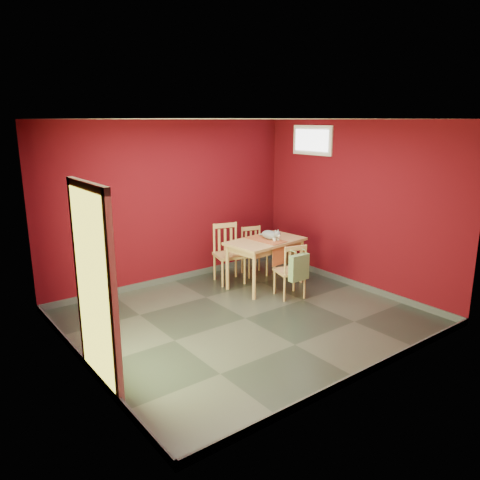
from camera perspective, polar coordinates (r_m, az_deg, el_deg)
ground at (r=6.62m, az=0.65°, el=-9.52°), size 4.50×4.50×0.00m
room_shell at (r=6.60m, az=0.65°, el=-9.12°), size 4.50×4.50×4.50m
doorway at (r=4.88m, az=-17.45°, el=-4.97°), size 0.06×1.01×2.13m
window at (r=8.30m, az=8.78°, el=11.93°), size 0.05×0.90×0.50m
outlet_plate at (r=8.93m, az=0.92°, el=-1.08°), size 0.08×0.02×0.12m
dining_table at (r=7.66m, az=3.13°, el=-0.71°), size 1.34×0.87×0.79m
table_runner at (r=7.56m, az=3.69°, el=-0.56°), size 0.40×0.72×0.35m
chair_far_left at (r=7.93m, az=-1.43°, el=-1.54°), size 0.57×0.57×0.99m
chair_far_right at (r=8.33m, az=1.66°, el=-1.29°), size 0.49×0.49×0.85m
chair_near at (r=7.27m, az=6.23°, el=-3.67°), size 0.50×0.50×0.86m
tote_bag at (r=7.07m, az=7.19°, el=-3.32°), size 0.33×0.20×0.47m
cat at (r=7.66m, az=3.67°, el=0.83°), size 0.25×0.42×0.20m
picture_frame at (r=8.95m, az=5.91°, el=-1.78°), size 0.19×0.42×0.40m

